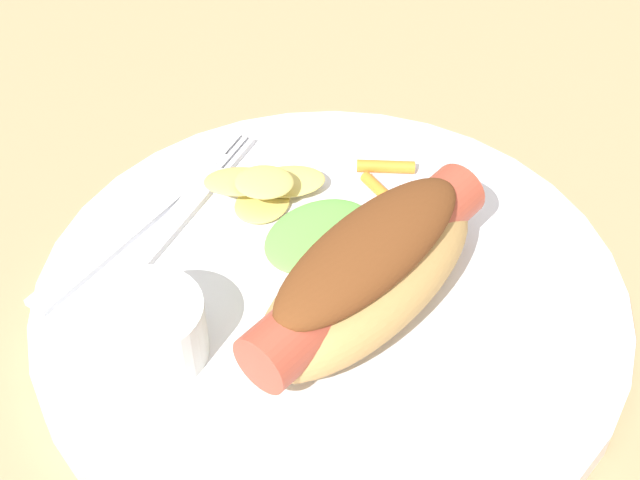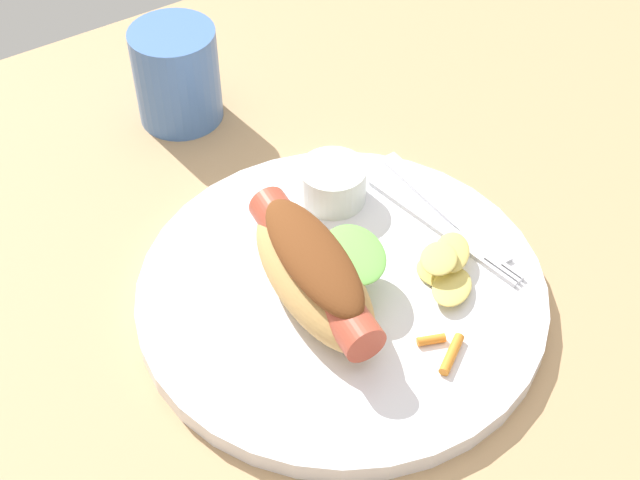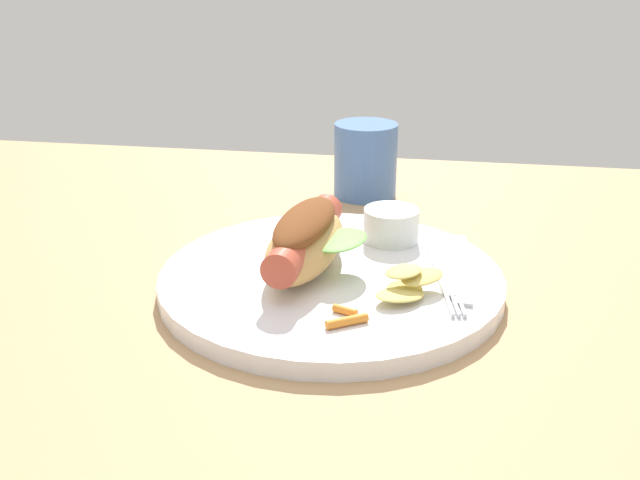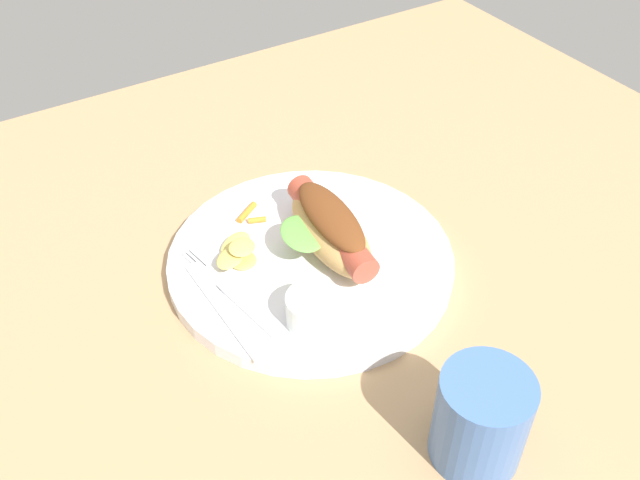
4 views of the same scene
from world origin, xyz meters
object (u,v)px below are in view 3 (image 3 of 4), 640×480
chips_pile (408,284)px  drinking_cup (365,160)px  fork (443,273)px  carrot_garnish (346,318)px  hot_dog (306,239)px  knife (461,267)px  plate (331,280)px  sauce_ramekin (391,225)px

chips_pile → drinking_cup: (6.72, -29.40, 1.84)cm
fork → carrot_garnish: (7.11, 9.62, 0.14)cm
fork → drinking_cup: bearing=-168.9°
carrot_garnish → chips_pile: bearing=-128.2°
hot_dog → knife: (-13.44, -2.15, -2.64)cm
fork → knife: bearing=125.2°
knife → chips_pile: (4.40, 5.75, 0.79)cm
knife → plate: bearing=-79.3°
fork → knife: 2.20cm
chips_pile → drinking_cup: 30.21cm
plate → knife: size_ratio=2.05×
knife → drinking_cup: size_ratio=1.66×
chips_pile → carrot_garnish: chips_pile is taller
fork → chips_pile: size_ratio=2.20×
sauce_ramekin → chips_pile: bearing=101.1°
plate → drinking_cup: size_ratio=3.40×
plate → fork: (-9.65, -0.81, 1.00)cm
hot_dog → carrot_garnish: (-4.76, 9.02, -2.47)cm
carrot_garnish → hot_dog: bearing=-62.1°
carrot_garnish → sauce_ramekin: bearing=-96.8°
sauce_ramekin → fork: 9.01cm
plate → sauce_ramekin: (-4.56, -8.12, 2.39)cm
plate → knife: knife is taller
drinking_cup → carrot_garnish: bearing=94.0°
plate → drinking_cup: bearing=-90.2°
chips_pile → drinking_cup: size_ratio=0.77×
plate → sauce_ramekin: bearing=-119.3°
knife → drinking_cup: 26.27cm
knife → carrot_garnish: carrot_garnish is taller
hot_dog → sauce_ramekin: bearing=144.8°
fork → chips_pile: 5.12cm
hot_dog → knife: hot_dog is taller
sauce_ramekin → chips_pile: size_ratio=0.78×
sauce_ramekin → drinking_cup: (4.47, -17.89, 1.21)cm
drinking_cup → sauce_ramekin: bearing=104.0°
sauce_ramekin → fork: (-5.09, 7.31, -1.39)cm
plate → hot_dog: bearing=-5.4°
plate → chips_pile: (-6.81, 3.38, 1.77)cm
plate → fork: fork is taller
plate → sauce_ramekin: 9.62cm
carrot_garnish → drinking_cup: 34.99cm
sauce_ramekin → carrot_garnish: bearing=83.2°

